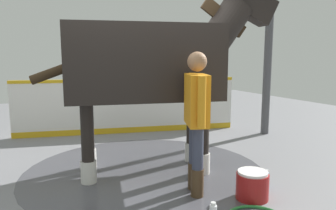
{
  "coord_description": "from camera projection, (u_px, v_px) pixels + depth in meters",
  "views": [
    {
      "loc": [
        4.1,
        -1.43,
        1.64
      ],
      "look_at": [
        0.45,
        0.39,
        1.0
      ],
      "focal_mm": 34.93,
      "sensor_mm": 36.0,
      "label": 1
    }
  ],
  "objects": [
    {
      "name": "ground_plane",
      "position": [
        128.0,
        175.0,
        4.51
      ],
      "size": [
        16.0,
        16.0,
        0.02
      ],
      "primitive_type": "cube",
      "color": "gray"
    },
    {
      "name": "wet_patch",
      "position": [
        145.0,
        171.0,
        4.63
      ],
      "size": [
        3.38,
        3.38,
        0.0
      ],
      "primitive_type": "cylinder",
      "color": "#4C4C54",
      "rests_on": "ground"
    },
    {
      "name": "barrier_wall",
      "position": [
        128.0,
        108.0,
        6.81
      ],
      "size": [
        1.18,
        4.46,
        1.14
      ],
      "color": "white",
      "rests_on": "ground"
    },
    {
      "name": "roof_post_near",
      "position": [
        268.0,
        60.0,
        6.58
      ],
      "size": [
        0.16,
        0.16,
        3.04
      ],
      "primitive_type": "cylinder",
      "color": "#4C4C51",
      "rests_on": "ground"
    },
    {
      "name": "horse",
      "position": [
        152.0,
        64.0,
        4.42
      ],
      "size": [
        1.44,
        3.31,
        2.59
      ],
      "rotation": [
        0.0,
        0.0,
        1.33
      ],
      "color": "black",
      "rests_on": "ground"
    },
    {
      "name": "handler",
      "position": [
        196.0,
        114.0,
        3.76
      ],
      "size": [
        0.63,
        0.38,
        1.67
      ],
      "rotation": [
        0.0,
        0.0,
        4.35
      ],
      "color": "#47331E",
      "rests_on": "ground"
    },
    {
      "name": "wash_bucket",
      "position": [
        252.0,
        185.0,
        3.72
      ],
      "size": [
        0.37,
        0.37,
        0.33
      ],
      "color": "maroon",
      "rests_on": "ground"
    },
    {
      "name": "bottle_spray",
      "position": [
        267.0,
        180.0,
        4.01
      ],
      "size": [
        0.06,
        0.06,
        0.24
      ],
      "color": "blue",
      "rests_on": "ground"
    }
  ]
}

